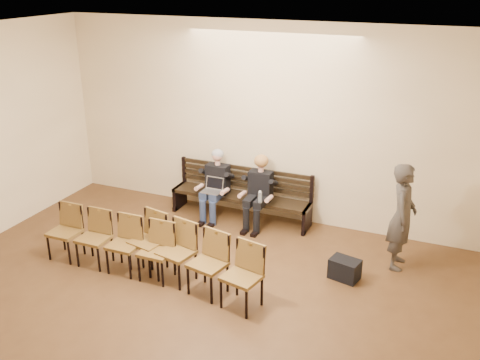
% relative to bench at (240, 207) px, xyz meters
% --- Properties ---
extents(room_walls, '(8.02, 10.01, 3.51)m').
position_rel_bench_xyz_m(room_walls, '(0.41, -3.86, 2.31)').
color(room_walls, '#FAE2B3').
rests_on(room_walls, ground).
extents(bench, '(2.60, 0.90, 0.45)m').
position_rel_bench_xyz_m(bench, '(0.00, 0.00, 0.00)').
color(bench, black).
rests_on(bench, ground).
extents(seated_man, '(0.51, 0.70, 1.22)m').
position_rel_bench_xyz_m(seated_man, '(-0.44, -0.12, 0.39)').
color(seated_man, black).
rests_on(seated_man, ground).
extents(seated_woman, '(0.50, 0.70, 1.17)m').
position_rel_bench_xyz_m(seated_woman, '(0.40, -0.12, 0.36)').
color(seated_woman, black).
rests_on(seated_woman, ground).
extents(laptop, '(0.34, 0.27, 0.24)m').
position_rel_bench_xyz_m(laptop, '(-0.42, -0.33, 0.35)').
color(laptop, silver).
rests_on(laptop, bench).
extents(water_bottle, '(0.08, 0.08, 0.22)m').
position_rel_bench_xyz_m(water_bottle, '(0.54, -0.42, 0.34)').
color(water_bottle, silver).
rests_on(water_bottle, bench).
extents(bag, '(0.48, 0.38, 0.31)m').
position_rel_bench_xyz_m(bag, '(2.22, -1.29, -0.07)').
color(bag, black).
rests_on(bag, ground).
extents(passerby, '(0.49, 0.72, 1.91)m').
position_rel_bench_xyz_m(passerby, '(2.88, -0.60, 0.73)').
color(passerby, '#39342E').
rests_on(passerby, ground).
extents(chair_row_front, '(2.10, 0.50, 0.86)m').
position_rel_bench_xyz_m(chair_row_front, '(-1.15, -2.38, 0.21)').
color(chair_row_front, brown).
rests_on(chair_row_front, ground).
extents(chair_row_back, '(2.25, 0.94, 0.90)m').
position_rel_bench_xyz_m(chair_row_back, '(0.25, -2.36, 0.23)').
color(chair_row_back, brown).
rests_on(chair_row_back, ground).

